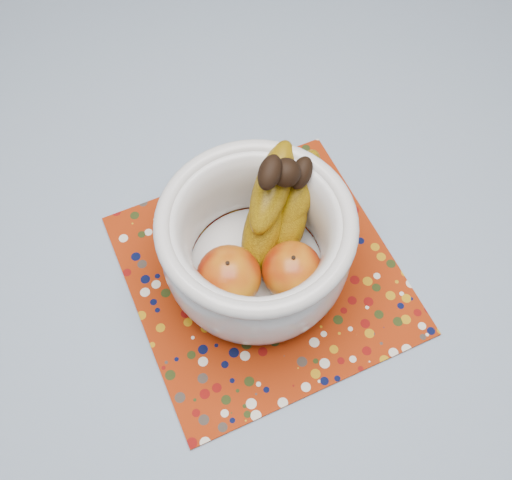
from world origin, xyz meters
TOP-DOWN VIEW (x-y plane):
  - table at (0.00, 0.00)m, footprint 1.20×1.20m
  - tablecloth at (0.00, 0.00)m, footprint 1.32×1.32m
  - placemat at (0.01, -0.08)m, footprint 0.45×0.45m
  - fruit_bowl at (0.01, -0.07)m, footprint 0.25×0.26m

SIDE VIEW (x-z plane):
  - table at x=0.00m, z-range 0.30..1.05m
  - tablecloth at x=0.00m, z-range 0.75..0.76m
  - placemat at x=0.01m, z-range 0.76..0.76m
  - fruit_bowl at x=0.01m, z-range 0.75..0.95m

